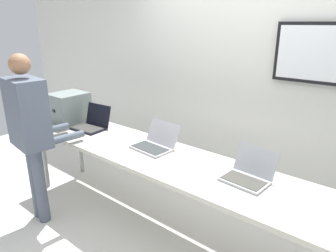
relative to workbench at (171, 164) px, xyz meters
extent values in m
cube|color=silver|center=(0.00, 0.00, -0.76)|extent=(8.00, 8.00, 0.04)
cube|color=silver|center=(0.00, 1.13, 0.50)|extent=(8.00, 0.06, 2.48)
cube|color=black|center=(0.86, 1.08, 0.91)|extent=(0.89, 0.05, 0.53)
cube|color=white|center=(0.86, 1.06, 0.91)|extent=(0.83, 0.02, 0.47)
cube|color=#B1AE9E|center=(0.00, 0.00, 0.03)|extent=(3.68, 0.70, 0.04)
cylinder|color=gray|center=(-1.74, -0.25, -0.37)|extent=(0.05, 0.05, 0.75)
cylinder|color=gray|center=(-1.74, 0.25, -0.37)|extent=(0.05, 0.05, 0.75)
cube|color=slate|center=(-1.61, 0.07, 0.22)|extent=(0.36, 0.39, 0.34)
cube|color=black|center=(-1.61, -0.13, 0.22)|extent=(0.04, 0.01, 0.03)
cube|color=black|center=(-1.19, 0.02, 0.06)|extent=(0.37, 0.27, 0.02)
cube|color=#32322F|center=(-1.19, 0.01, 0.07)|extent=(0.34, 0.22, 0.00)
cube|color=black|center=(-1.20, 0.17, 0.18)|extent=(0.35, 0.10, 0.23)
cube|color=silver|center=(-1.20, 0.18, 0.18)|extent=(0.33, 0.09, 0.20)
cube|color=#B0AFB7|center=(-0.28, 0.05, 0.06)|extent=(0.38, 0.26, 0.02)
cube|color=#282C2C|center=(-0.28, 0.03, 0.07)|extent=(0.35, 0.21, 0.00)
cube|color=#B0AFB7|center=(-0.26, 0.21, 0.17)|extent=(0.37, 0.13, 0.21)
cube|color=black|center=(-0.26, 0.21, 0.17)|extent=(0.34, 0.11, 0.18)
cube|color=#ADB1B6|center=(0.68, 0.03, 0.06)|extent=(0.34, 0.25, 0.02)
cube|color=#35352F|center=(0.68, 0.02, 0.07)|extent=(0.31, 0.20, 0.00)
cube|color=#ADB1B6|center=(0.69, 0.18, 0.17)|extent=(0.34, 0.11, 0.21)
cube|color=#AEC7EA|center=(0.69, 0.19, 0.17)|extent=(0.31, 0.10, 0.18)
cylinder|color=#4B5463|center=(-1.25, -0.62, -0.34)|extent=(0.12, 0.12, 0.80)
cylinder|color=#4B5463|center=(-1.13, -0.64, -0.34)|extent=(0.12, 0.12, 0.80)
cube|color=#4B5463|center=(-1.19, -0.63, 0.38)|extent=(0.47, 0.31, 0.64)
sphere|color=#926547|center=(-1.19, -0.63, 0.83)|extent=(0.18, 0.18, 0.18)
cylinder|color=#4B5463|center=(-1.32, -0.32, 0.12)|extent=(0.11, 0.33, 0.07)
cylinder|color=#4B5463|center=(-0.99, -0.36, 0.12)|extent=(0.11, 0.33, 0.07)
camera|label=1|loc=(1.54, -1.89, 1.17)|focal=32.94mm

